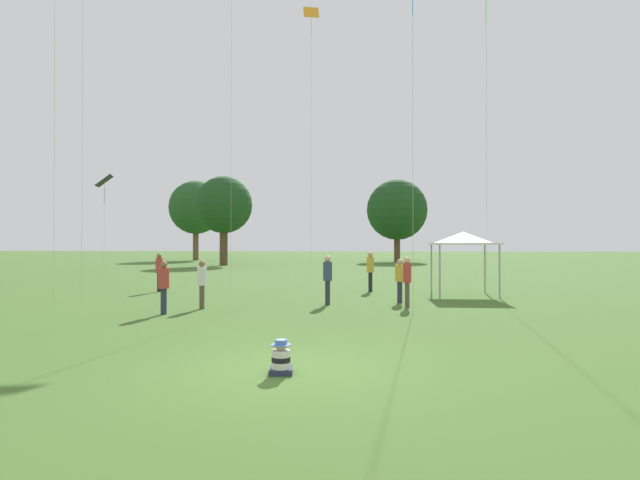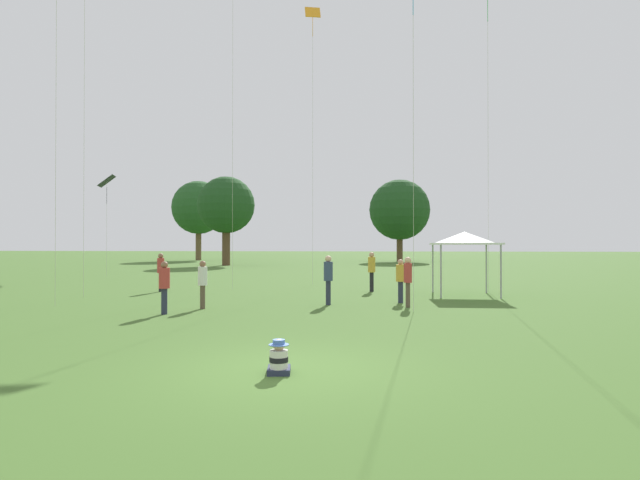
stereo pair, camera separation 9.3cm
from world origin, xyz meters
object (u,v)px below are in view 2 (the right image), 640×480
kite_4 (313,28)px  distant_tree_0 (400,210)px  person_standing_5 (203,280)px  distant_tree_2 (226,205)px  kite_7 (107,182)px  person_standing_6 (408,276)px  seated_toddler (279,359)px  canopy_tent (465,239)px  person_standing_1 (401,277)px  person_standing_4 (372,268)px  person_standing_2 (164,283)px  person_standing_0 (161,268)px  distant_tree_1 (199,208)px  person_standing_3 (328,275)px

kite_4 → distant_tree_0: kite_4 is taller
person_standing_5 → distant_tree_2: bearing=148.7°
kite_7 → kite_4: bearing=96.5°
person_standing_6 → kite_4: kite_4 is taller
seated_toddler → canopy_tent: canopy_tent is taller
person_standing_1 → person_standing_5: bearing=155.1°
distant_tree_0 → distant_tree_2: size_ratio=1.13×
person_standing_4 → person_standing_6: person_standing_4 is taller
canopy_tent → person_standing_2: bearing=-146.3°
person_standing_2 → distant_tree_2: distant_tree_2 is taller
seated_toddler → kite_4: bearing=86.9°
person_standing_1 → distant_tree_0: (2.28, 45.85, 5.67)m
seated_toddler → person_standing_6: 9.77m
person_standing_2 → person_standing_5: 1.61m
person_standing_1 → person_standing_4: person_standing_4 is taller
person_standing_0 → person_standing_5: person_standing_0 is taller
person_standing_4 → kite_7: (-18.13, 9.00, 5.35)m
person_standing_0 → person_standing_2: bearing=-4.2°
seated_toddler → person_standing_4: person_standing_4 is taller
seated_toddler → distant_tree_1: 63.47m
person_standing_1 → person_standing_2: size_ratio=0.99×
person_standing_3 → seated_toddler: bearing=4.1°
person_standing_6 → kite_4: bearing=131.7°
person_standing_5 → distant_tree_1: 54.33m
person_standing_0 → person_standing_6: size_ratio=1.01×
canopy_tent → kite_4: kite_4 is taller
person_standing_1 → person_standing_2: person_standing_2 is taller
person_standing_0 → person_standing_6: (11.06, -4.59, -0.00)m
distant_tree_1 → person_standing_0: bearing=-72.1°
person_standing_0 → person_standing_3: size_ratio=1.00×
person_standing_3 → person_standing_4: 5.52m
kite_7 → person_standing_0: bearing=66.7°
person_standing_1 → distant_tree_1: size_ratio=0.15×
person_standing_1 → person_standing_6: person_standing_6 is taller
person_standing_1 → person_standing_6: 1.31m
person_standing_3 → canopy_tent: canopy_tent is taller
person_standing_4 → distant_tree_0: 41.98m
distant_tree_1 → person_standing_2: bearing=-71.2°
person_standing_1 → distant_tree_2: size_ratio=0.18×
kite_4 → distant_tree_1: size_ratio=1.37×
person_standing_3 → kite_4: (-1.65, 8.71, 12.89)m
distant_tree_1 → distant_tree_2: size_ratio=1.18×
person_standing_1 → person_standing_3: person_standing_3 is taller
distant_tree_0 → distant_tree_2: 23.33m
person_standing_3 → distant_tree_2: bearing=-153.4°
kite_7 → distant_tree_2: 18.75m
distant_tree_0 → person_standing_1: bearing=-92.8°
person_standing_5 → person_standing_6: (7.01, 1.18, 0.09)m
person_standing_3 → canopy_tent: 6.97m
kite_4 → person_standing_6: bearing=-32.2°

